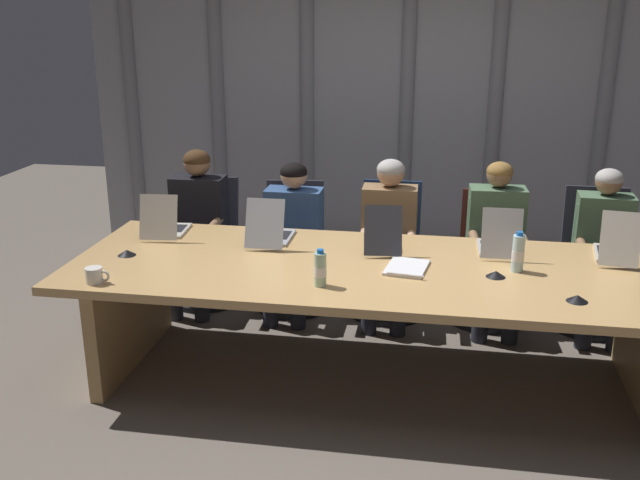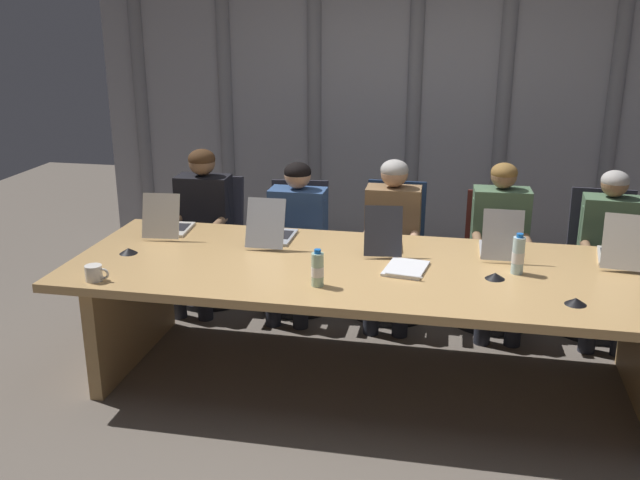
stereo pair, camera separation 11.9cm
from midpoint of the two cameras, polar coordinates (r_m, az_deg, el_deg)
name	(u,v)px [view 2 (the right image)]	position (r m, az deg, el deg)	size (l,w,h in m)	color
ground_plane	(372,381)	(4.43, 4.99, -11.18)	(10.96, 10.96, 0.00)	#6B6056
conference_table	(374,291)	(4.17, 5.21, -4.07)	(3.58, 1.27, 0.74)	tan
curtain_backdrop	(410,102)	(6.17, 7.78, 10.90)	(5.48, 0.17, 2.81)	#9999A0
laptop_left_end	(168,225)	(4.78, -11.38, 1.20)	(0.27, 0.41, 0.30)	beige
laptop_left_mid	(272,232)	(4.53, -3.13, 0.61)	(0.24, 0.44, 0.31)	#A8ADB7
laptop_center	(383,239)	(4.42, 5.83, 0.04)	(0.27, 0.46, 0.30)	#2D2D33
laptop_right_mid	(500,245)	(4.43, 15.00, -0.41)	(0.24, 0.39, 0.31)	#BCBCC1
laptop_right_end	(619,252)	(4.53, 23.55, -0.90)	(0.27, 0.45, 0.32)	beige
office_chair_left_end	(211,254)	(5.58, -8.14, -1.11)	(0.60, 0.60, 0.92)	#2D2D38
office_chair_left_mid	(298,260)	(5.40, -1.15, -1.61)	(0.60, 0.60, 0.92)	#2D2D38
office_chair_center	(392,265)	(5.30, 6.44, -2.02)	(0.60, 0.60, 0.95)	navy
office_chair_right_mid	(492,274)	(5.30, 14.30, -2.64)	(0.60, 0.60, 0.90)	#511E19
office_chair_right_end	(598,279)	(5.39, 21.98, -2.89)	(0.60, 0.60, 0.96)	#2D2D38
person_left_end	(201,219)	(5.35, -8.89, 1.68)	(0.41, 0.55, 1.18)	black
person_left_mid	(295,229)	(5.16, -1.32, 0.86)	(0.42, 0.55, 1.11)	#335184
person_center	(392,232)	(5.05, 6.43, 0.65)	(0.40, 0.55, 1.16)	olive
person_right_mid	(500,239)	(5.05, 14.91, 0.08)	(0.41, 0.56, 1.17)	#4C6B4C
person_right_end	(609,247)	(5.15, 22.77, -0.54)	(0.39, 0.56, 1.15)	#4C6B4C
water_bottle_primary	(318,269)	(3.79, 0.70, -2.39)	(0.07, 0.07, 0.21)	#ADD1B2
water_bottle_secondary	(518,255)	(4.13, 16.40, -1.20)	(0.07, 0.07, 0.23)	silver
coffee_mug_near	(94,273)	(4.05, -16.85, -2.56)	(0.14, 0.09, 0.09)	white
conference_mic_left_side	(576,301)	(3.83, 20.68, -4.62)	(0.11, 0.11, 0.04)	black
conference_mic_middle	(495,276)	(4.05, 14.69, -2.80)	(0.11, 0.11, 0.04)	black
conference_mic_right_side	(128,251)	(4.45, -14.39, -0.84)	(0.11, 0.11, 0.04)	black
spiral_notepad	(406,269)	(4.08, 7.73, -2.30)	(0.26, 0.33, 0.03)	silver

